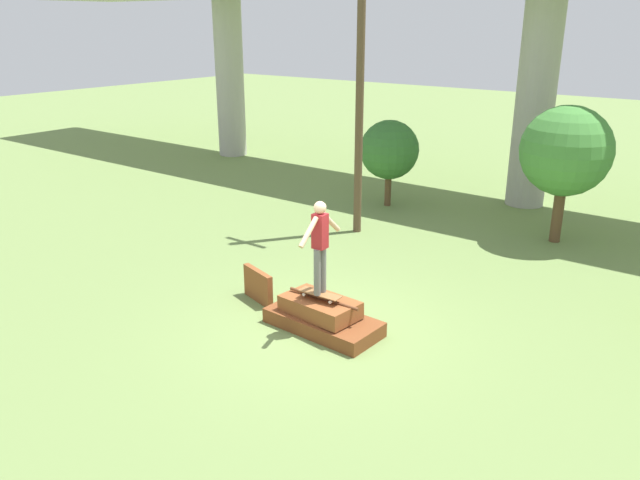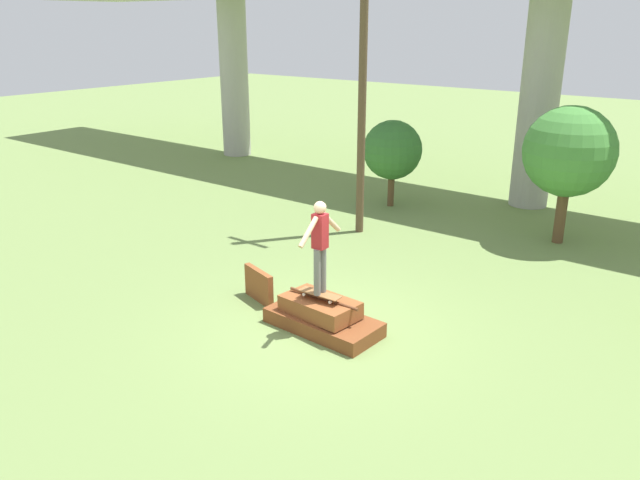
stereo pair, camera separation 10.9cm
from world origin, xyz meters
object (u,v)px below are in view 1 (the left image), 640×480
(skater, at_px, (320,241))
(utility_pole, at_px, (361,54))
(tree_behind_right, at_px, (566,151))
(tree_behind_left, at_px, (389,150))
(skateboard, at_px, (320,294))

(skater, xyz_separation_m, utility_pole, (-2.53, 4.95, 2.76))
(skater, bearing_deg, tree_behind_right, 75.92)
(tree_behind_left, bearing_deg, tree_behind_right, -2.63)
(utility_pole, height_order, tree_behind_left, utility_pole)
(skateboard, bearing_deg, tree_behind_right, 75.92)
(skater, distance_m, tree_behind_right, 7.51)
(utility_pole, bearing_deg, skater, -62.91)
(skateboard, distance_m, utility_pole, 6.70)
(skater, relative_size, tree_behind_right, 0.50)
(utility_pole, relative_size, tree_behind_right, 2.57)
(skater, bearing_deg, tree_behind_left, 112.81)
(utility_pole, bearing_deg, tree_behind_left, 103.68)
(skateboard, xyz_separation_m, skater, (0.00, -0.00, 0.97))
(skater, bearing_deg, skateboard, 146.31)
(skateboard, distance_m, tree_behind_left, 8.19)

